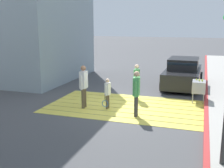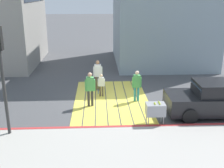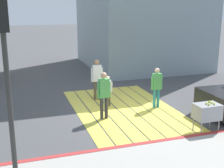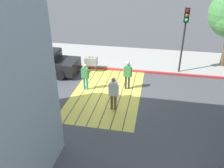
{
  "view_description": "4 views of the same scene",
  "coord_description": "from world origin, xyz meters",
  "px_view_note": "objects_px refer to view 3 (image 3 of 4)",
  "views": [
    {
      "loc": [
        -3.0,
        10.83,
        3.44
      ],
      "look_at": [
        0.44,
        0.4,
        1.03
      ],
      "focal_mm": 44.65,
      "sensor_mm": 36.0,
      "label": 1
    },
    {
      "loc": [
        -13.65,
        0.66,
        5.38
      ],
      "look_at": [
        -0.39,
        -0.01,
        1.02
      ],
      "focal_mm": 45.12,
      "sensor_mm": 36.0,
      "label": 2
    },
    {
      "loc": [
        -10.45,
        3.97,
        3.92
      ],
      "look_at": [
        -0.03,
        0.53,
        1.08
      ],
      "focal_mm": 47.79,
      "sensor_mm": 36.0,
      "label": 3
    },
    {
      "loc": [
        11.19,
        2.49,
        6.51
      ],
      "look_at": [
        0.18,
        0.34,
        0.71
      ],
      "focal_mm": 37.13,
      "sensor_mm": 36.0,
      "label": 4
    }
  ],
  "objects_px": {
    "pedestrian_child_with_racket": "(108,89)",
    "pedestrian_adult_lead": "(97,77)",
    "pedestrian_adult_side": "(157,85)",
    "traffic_light_corner": "(5,49)",
    "pedestrian_adult_trailing": "(104,92)",
    "tennis_ball_cart": "(207,112)"
  },
  "relations": [
    {
      "from": "pedestrian_adult_trailing",
      "to": "pedestrian_adult_side",
      "type": "bearing_deg",
      "value": -76.96
    },
    {
      "from": "pedestrian_adult_trailing",
      "to": "pedestrian_adult_side",
      "type": "height_order",
      "value": "pedestrian_adult_trailing"
    },
    {
      "from": "pedestrian_adult_lead",
      "to": "pedestrian_adult_side",
      "type": "xyz_separation_m",
      "value": [
        -1.75,
        -1.97,
        -0.09
      ]
    },
    {
      "from": "pedestrian_child_with_racket",
      "to": "tennis_ball_cart",
      "type": "bearing_deg",
      "value": -147.53
    },
    {
      "from": "pedestrian_adult_lead",
      "to": "tennis_ball_cart",
      "type": "bearing_deg",
      "value": -151.78
    },
    {
      "from": "pedestrian_adult_lead",
      "to": "pedestrian_adult_side",
      "type": "height_order",
      "value": "pedestrian_adult_lead"
    },
    {
      "from": "traffic_light_corner",
      "to": "pedestrian_adult_side",
      "type": "relative_size",
      "value": 2.61
    },
    {
      "from": "traffic_light_corner",
      "to": "pedestrian_child_with_racket",
      "type": "height_order",
      "value": "traffic_light_corner"
    },
    {
      "from": "pedestrian_child_with_racket",
      "to": "pedestrian_adult_side",
      "type": "bearing_deg",
      "value": -113.37
    },
    {
      "from": "pedestrian_adult_trailing",
      "to": "pedestrian_adult_side",
      "type": "relative_size",
      "value": 1.06
    },
    {
      "from": "tennis_ball_cart",
      "to": "pedestrian_adult_trailing",
      "type": "distance_m",
      "value": 3.53
    },
    {
      "from": "tennis_ball_cart",
      "to": "pedestrian_adult_side",
      "type": "xyz_separation_m",
      "value": [
        2.71,
        0.42,
        0.25
      ]
    },
    {
      "from": "pedestrian_child_with_racket",
      "to": "pedestrian_adult_lead",
      "type": "bearing_deg",
      "value": 10.05
    },
    {
      "from": "traffic_light_corner",
      "to": "pedestrian_adult_trailing",
      "type": "height_order",
      "value": "traffic_light_corner"
    },
    {
      "from": "pedestrian_adult_side",
      "to": "pedestrian_adult_lead",
      "type": "bearing_deg",
      "value": 48.45
    },
    {
      "from": "traffic_light_corner",
      "to": "pedestrian_adult_lead",
      "type": "height_order",
      "value": "traffic_light_corner"
    },
    {
      "from": "pedestrian_adult_side",
      "to": "pedestrian_adult_trailing",
      "type": "bearing_deg",
      "value": 103.04
    },
    {
      "from": "tennis_ball_cart",
      "to": "pedestrian_adult_side",
      "type": "distance_m",
      "value": 2.76
    },
    {
      "from": "pedestrian_adult_trailing",
      "to": "pedestrian_adult_side",
      "type": "distance_m",
      "value": 2.41
    },
    {
      "from": "pedestrian_adult_side",
      "to": "pedestrian_child_with_racket",
      "type": "distance_m",
      "value": 1.97
    },
    {
      "from": "pedestrian_adult_lead",
      "to": "traffic_light_corner",
      "type": "bearing_deg",
      "value": 145.9
    },
    {
      "from": "traffic_light_corner",
      "to": "pedestrian_adult_lead",
      "type": "bearing_deg",
      "value": -34.1
    }
  ]
}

